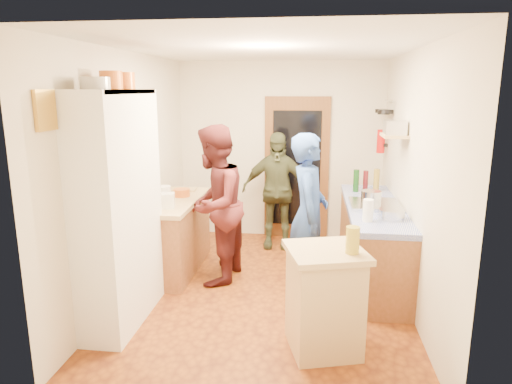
% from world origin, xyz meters
% --- Properties ---
extents(floor, '(3.00, 4.00, 0.02)m').
position_xyz_m(floor, '(0.00, 0.00, -0.01)').
color(floor, '#914813').
rests_on(floor, ground).
extents(ceiling, '(3.00, 4.00, 0.02)m').
position_xyz_m(ceiling, '(0.00, 0.00, 2.61)').
color(ceiling, silver).
rests_on(ceiling, ground).
extents(wall_back, '(3.00, 0.02, 2.60)m').
position_xyz_m(wall_back, '(0.00, 2.01, 1.30)').
color(wall_back, beige).
rests_on(wall_back, ground).
extents(wall_front, '(3.00, 0.02, 2.60)m').
position_xyz_m(wall_front, '(0.00, -2.01, 1.30)').
color(wall_front, beige).
rests_on(wall_front, ground).
extents(wall_left, '(0.02, 4.00, 2.60)m').
position_xyz_m(wall_left, '(-1.51, 0.00, 1.30)').
color(wall_left, beige).
rests_on(wall_left, ground).
extents(wall_right, '(0.02, 4.00, 2.60)m').
position_xyz_m(wall_right, '(1.51, 0.00, 1.30)').
color(wall_right, beige).
rests_on(wall_right, ground).
extents(door_frame, '(0.95, 0.06, 2.10)m').
position_xyz_m(door_frame, '(0.25, 1.97, 1.05)').
color(door_frame, brown).
rests_on(door_frame, ground).
extents(door_glass, '(0.70, 0.02, 1.70)m').
position_xyz_m(door_glass, '(0.25, 1.94, 1.05)').
color(door_glass, black).
rests_on(door_glass, door_frame).
extents(hutch_body, '(0.40, 1.20, 2.20)m').
position_xyz_m(hutch_body, '(-1.30, -0.80, 1.10)').
color(hutch_body, white).
rests_on(hutch_body, ground).
extents(hutch_top_shelf, '(0.40, 1.14, 0.04)m').
position_xyz_m(hutch_top_shelf, '(-1.30, -0.80, 2.18)').
color(hutch_top_shelf, white).
rests_on(hutch_top_shelf, hutch_body).
extents(plate_stack, '(0.24, 0.24, 0.10)m').
position_xyz_m(plate_stack, '(-1.30, -1.09, 2.25)').
color(plate_stack, white).
rests_on(plate_stack, hutch_top_shelf).
extents(orange_pot_a, '(0.20, 0.20, 0.16)m').
position_xyz_m(orange_pot_a, '(-1.30, -0.79, 2.28)').
color(orange_pot_a, orange).
rests_on(orange_pot_a, hutch_top_shelf).
extents(orange_pot_b, '(0.18, 0.18, 0.16)m').
position_xyz_m(orange_pot_b, '(-1.30, -0.47, 2.28)').
color(orange_pot_b, orange).
rests_on(orange_pot_b, hutch_top_shelf).
extents(left_counter_base, '(0.60, 1.40, 0.85)m').
position_xyz_m(left_counter_base, '(-1.20, 0.45, 0.42)').
color(left_counter_base, '#985B37').
rests_on(left_counter_base, ground).
extents(left_counter_top, '(0.64, 1.44, 0.05)m').
position_xyz_m(left_counter_top, '(-1.20, 0.45, 0.88)').
color(left_counter_top, tan).
rests_on(left_counter_top, left_counter_base).
extents(toaster, '(0.25, 0.20, 0.17)m').
position_xyz_m(toaster, '(-1.15, 0.05, 0.98)').
color(toaster, white).
rests_on(toaster, left_counter_top).
extents(kettle, '(0.18, 0.18, 0.19)m').
position_xyz_m(kettle, '(-1.25, 0.33, 0.99)').
color(kettle, white).
rests_on(kettle, left_counter_top).
extents(orange_bowl, '(0.21, 0.21, 0.09)m').
position_xyz_m(orange_bowl, '(-1.12, 0.63, 0.95)').
color(orange_bowl, orange).
rests_on(orange_bowl, left_counter_top).
extents(chopping_board, '(0.32, 0.25, 0.02)m').
position_xyz_m(chopping_board, '(-1.18, 0.96, 0.91)').
color(chopping_board, tan).
rests_on(chopping_board, left_counter_top).
extents(right_counter_base, '(0.60, 2.20, 0.84)m').
position_xyz_m(right_counter_base, '(1.20, 0.50, 0.42)').
color(right_counter_base, '#985B37').
rests_on(right_counter_base, ground).
extents(right_counter_top, '(0.62, 2.22, 0.06)m').
position_xyz_m(right_counter_top, '(1.20, 0.50, 0.87)').
color(right_counter_top, '#2234B7').
rests_on(right_counter_top, right_counter_base).
extents(hob, '(0.55, 0.58, 0.04)m').
position_xyz_m(hob, '(1.20, 0.42, 0.92)').
color(hob, silver).
rests_on(hob, right_counter_top).
extents(pot_on_hob, '(0.22, 0.22, 0.14)m').
position_xyz_m(pot_on_hob, '(1.15, 0.39, 1.01)').
color(pot_on_hob, silver).
rests_on(pot_on_hob, hob).
extents(bottle_a, '(0.09, 0.09, 0.29)m').
position_xyz_m(bottle_a, '(1.05, 1.17, 1.04)').
color(bottle_a, '#143F14').
rests_on(bottle_a, right_counter_top).
extents(bottle_b, '(0.07, 0.07, 0.26)m').
position_xyz_m(bottle_b, '(1.18, 1.26, 1.03)').
color(bottle_b, '#591419').
rests_on(bottle_b, right_counter_top).
extents(bottle_c, '(0.09, 0.09, 0.30)m').
position_xyz_m(bottle_c, '(1.31, 1.20, 1.05)').
color(bottle_c, olive).
rests_on(bottle_c, right_counter_top).
extents(paper_towel, '(0.12, 0.12, 0.23)m').
position_xyz_m(paper_towel, '(1.05, -0.21, 1.01)').
color(paper_towel, white).
rests_on(paper_towel, right_counter_top).
extents(mixing_bowl, '(0.29, 0.29, 0.10)m').
position_xyz_m(mixing_bowl, '(1.30, -0.09, 0.95)').
color(mixing_bowl, silver).
rests_on(mixing_bowl, right_counter_top).
extents(island_base, '(0.68, 0.68, 0.86)m').
position_xyz_m(island_base, '(0.61, -1.12, 0.43)').
color(island_base, tan).
rests_on(island_base, ground).
extents(island_top, '(0.77, 0.77, 0.05)m').
position_xyz_m(island_top, '(0.61, -1.12, 0.89)').
color(island_top, tan).
rests_on(island_top, island_base).
extents(cutting_board, '(0.41, 0.36, 0.02)m').
position_xyz_m(cutting_board, '(0.55, -1.08, 0.90)').
color(cutting_board, white).
rests_on(cutting_board, island_top).
extents(oil_jar, '(0.14, 0.14, 0.22)m').
position_xyz_m(oil_jar, '(0.82, -1.19, 1.02)').
color(oil_jar, '#AD9E2D').
rests_on(oil_jar, island_top).
extents(pan_rail, '(0.02, 0.65, 0.02)m').
position_xyz_m(pan_rail, '(1.46, 1.52, 2.05)').
color(pan_rail, silver).
rests_on(pan_rail, wall_right).
extents(pan_hang_a, '(0.18, 0.18, 0.05)m').
position_xyz_m(pan_hang_a, '(1.40, 1.35, 1.92)').
color(pan_hang_a, black).
rests_on(pan_hang_a, pan_rail).
extents(pan_hang_b, '(0.16, 0.16, 0.05)m').
position_xyz_m(pan_hang_b, '(1.40, 1.55, 1.90)').
color(pan_hang_b, black).
rests_on(pan_hang_b, pan_rail).
extents(pan_hang_c, '(0.17, 0.17, 0.05)m').
position_xyz_m(pan_hang_c, '(1.40, 1.75, 1.91)').
color(pan_hang_c, black).
rests_on(pan_hang_c, pan_rail).
extents(wall_shelf, '(0.26, 0.42, 0.03)m').
position_xyz_m(wall_shelf, '(1.37, 0.45, 1.70)').
color(wall_shelf, tan).
rests_on(wall_shelf, wall_right).
extents(radio, '(0.23, 0.30, 0.15)m').
position_xyz_m(radio, '(1.37, 0.45, 1.79)').
color(radio, silver).
rests_on(radio, wall_shelf).
extents(ext_bracket, '(0.06, 0.10, 0.04)m').
position_xyz_m(ext_bracket, '(1.47, 1.70, 1.45)').
color(ext_bracket, black).
rests_on(ext_bracket, wall_right).
extents(fire_extinguisher, '(0.11, 0.11, 0.32)m').
position_xyz_m(fire_extinguisher, '(1.41, 1.70, 1.50)').
color(fire_extinguisher, red).
rests_on(fire_extinguisher, wall_right).
extents(picture_frame, '(0.03, 0.25, 0.30)m').
position_xyz_m(picture_frame, '(-1.48, -1.55, 2.05)').
color(picture_frame, gold).
rests_on(picture_frame, wall_left).
extents(person_hob, '(0.43, 0.65, 1.75)m').
position_xyz_m(person_hob, '(0.49, 0.07, 0.88)').
color(person_hob, '#2A4995').
rests_on(person_hob, ground).
extents(person_left, '(0.79, 0.96, 1.82)m').
position_xyz_m(person_left, '(-0.58, 0.24, 0.91)').
color(person_left, '#4C1A1B').
rests_on(person_left, ground).
extents(person_back, '(0.97, 0.42, 1.63)m').
position_xyz_m(person_back, '(0.00, 1.47, 0.82)').
color(person_back, '#3B3F27').
rests_on(person_back, ground).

